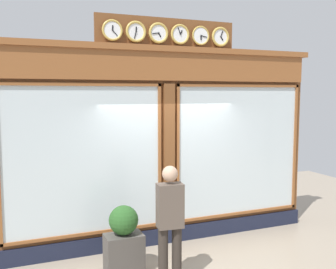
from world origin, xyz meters
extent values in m
cube|color=brown|center=(0.00, -0.15, 1.69)|extent=(5.77, 0.30, 3.39)
cube|color=#191E33|center=(0.00, 0.02, 0.14)|extent=(5.77, 0.08, 0.28)
cube|color=brown|center=(0.00, 0.04, 3.14)|extent=(5.66, 0.08, 0.49)
cube|color=brown|center=(0.00, 0.02, 3.44)|extent=(5.89, 0.20, 0.10)
cube|color=silver|center=(-1.47, 0.01, 1.60)|extent=(2.54, 0.02, 2.40)
cube|color=brown|center=(-1.47, 0.04, 2.82)|extent=(2.64, 0.04, 0.05)
cube|color=brown|center=(-1.47, 0.04, 0.37)|extent=(2.64, 0.04, 0.05)
cube|color=brown|center=(-2.76, 0.04, 1.60)|extent=(0.05, 0.04, 2.50)
cube|color=brown|center=(-0.18, 0.04, 1.60)|extent=(0.05, 0.04, 2.50)
cube|color=silver|center=(1.47, 0.01, 1.60)|extent=(2.54, 0.02, 2.40)
cube|color=brown|center=(1.47, 0.04, 2.82)|extent=(2.64, 0.04, 0.05)
cube|color=brown|center=(1.47, 0.04, 0.37)|extent=(2.64, 0.04, 0.05)
cube|color=brown|center=(0.18, 0.04, 1.60)|extent=(0.05, 0.04, 2.50)
cube|color=brown|center=(0.00, 0.03, 1.60)|extent=(0.20, 0.10, 2.50)
cube|color=brown|center=(0.00, -0.02, 3.69)|extent=(2.53, 0.06, 0.54)
cylinder|color=white|center=(-0.99, 0.06, 3.69)|extent=(0.28, 0.02, 0.28)
torus|color=gold|center=(-0.99, 0.06, 3.69)|extent=(0.35, 0.05, 0.35)
cube|color=black|center=(-1.01, 0.07, 3.66)|extent=(0.06, 0.01, 0.07)
cube|color=black|center=(-1.01, 0.07, 3.74)|extent=(0.06, 0.01, 0.11)
sphere|color=black|center=(-0.99, 0.08, 3.69)|extent=(0.02, 0.02, 0.02)
cylinder|color=white|center=(-0.59, 0.06, 3.69)|extent=(0.28, 0.02, 0.28)
torus|color=gold|center=(-0.59, 0.06, 3.69)|extent=(0.34, 0.03, 0.34)
cube|color=black|center=(-0.60, 0.07, 3.65)|extent=(0.02, 0.01, 0.08)
cube|color=black|center=(-0.65, 0.07, 3.68)|extent=(0.12, 0.01, 0.03)
sphere|color=black|center=(-0.59, 0.08, 3.69)|extent=(0.02, 0.02, 0.02)
cylinder|color=white|center=(-0.20, 0.06, 3.69)|extent=(0.28, 0.02, 0.28)
torus|color=gold|center=(-0.20, 0.06, 3.69)|extent=(0.35, 0.04, 0.35)
cube|color=black|center=(-0.22, 0.07, 3.72)|extent=(0.05, 0.01, 0.08)
cube|color=black|center=(-0.18, 0.07, 3.74)|extent=(0.05, 0.01, 0.12)
sphere|color=black|center=(-0.20, 0.08, 3.69)|extent=(0.02, 0.02, 0.02)
cylinder|color=white|center=(0.20, 0.06, 3.69)|extent=(0.28, 0.02, 0.28)
torus|color=gold|center=(0.20, 0.06, 3.69)|extent=(0.35, 0.05, 0.35)
cube|color=black|center=(0.18, 0.07, 3.66)|extent=(0.05, 0.01, 0.08)
cube|color=black|center=(0.26, 0.07, 3.68)|extent=(0.12, 0.01, 0.03)
sphere|color=black|center=(0.20, 0.08, 3.69)|extent=(0.02, 0.02, 0.02)
cylinder|color=white|center=(0.59, 0.06, 3.69)|extent=(0.28, 0.02, 0.28)
torus|color=gold|center=(0.59, 0.06, 3.69)|extent=(0.35, 0.05, 0.35)
cube|color=black|center=(0.59, 0.07, 3.73)|extent=(0.02, 0.01, 0.08)
cube|color=black|center=(0.61, 0.07, 3.63)|extent=(0.04, 0.01, 0.12)
sphere|color=black|center=(0.59, 0.08, 3.69)|extent=(0.02, 0.02, 0.02)
cylinder|color=white|center=(0.99, 0.06, 3.69)|extent=(0.28, 0.02, 0.28)
torus|color=gold|center=(0.99, 0.06, 3.69)|extent=(0.34, 0.04, 0.34)
cube|color=black|center=(0.99, 0.07, 3.73)|extent=(0.02, 0.01, 0.08)
cube|color=black|center=(0.95, 0.07, 3.65)|extent=(0.09, 0.01, 0.10)
sphere|color=black|center=(0.99, 0.08, 3.69)|extent=(0.02, 0.02, 0.02)
cylinder|color=#312A24|center=(0.66, 1.42, 0.41)|extent=(0.14, 0.14, 0.82)
cylinder|color=#312A24|center=(0.46, 1.44, 0.41)|extent=(0.14, 0.14, 0.82)
cube|color=brown|center=(0.56, 1.43, 1.13)|extent=(0.38, 0.26, 0.62)
sphere|color=tan|center=(0.56, 1.43, 1.58)|extent=(0.22, 0.22, 0.22)
cube|color=#4C4742|center=(1.08, 0.90, 0.30)|extent=(0.56, 0.36, 0.60)
sphere|color=#285623|center=(1.08, 0.90, 0.82)|extent=(0.44, 0.44, 0.44)
camera|label=1|loc=(2.59, 6.32, 2.69)|focal=41.81mm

